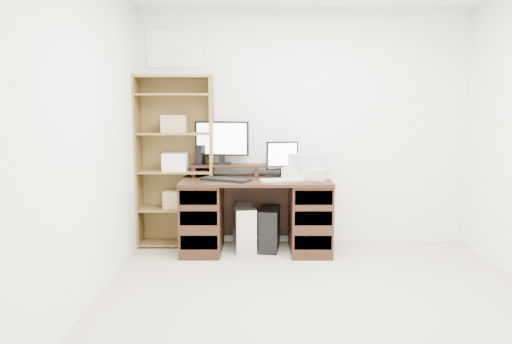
{
  "coord_description": "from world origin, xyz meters",
  "views": [
    {
      "loc": [
        -0.49,
        -3.36,
        1.51
      ],
      "look_at": [
        -0.5,
        1.43,
        0.85
      ],
      "focal_mm": 35.0,
      "sensor_mm": 36.0,
      "label": 1
    }
  ],
  "objects_px": {
    "printer": "(307,173)",
    "bookshelf": "(175,160)",
    "desk": "(256,214)",
    "monitor_small": "(282,158)",
    "tower_silver": "(244,228)",
    "tower_black": "(270,229)",
    "monitor_wide": "(222,140)"
  },
  "relations": [
    {
      "from": "monitor_wide",
      "to": "printer",
      "type": "relative_size",
      "value": 1.28
    },
    {
      "from": "printer",
      "to": "bookshelf",
      "type": "distance_m",
      "value": 1.39
    },
    {
      "from": "desk",
      "to": "tower_black",
      "type": "relative_size",
      "value": 3.31
    },
    {
      "from": "desk",
      "to": "monitor_wide",
      "type": "bearing_deg",
      "value": 143.91
    },
    {
      "from": "printer",
      "to": "bookshelf",
      "type": "relative_size",
      "value": 0.25
    },
    {
      "from": "tower_silver",
      "to": "tower_black",
      "type": "bearing_deg",
      "value": -7.94
    },
    {
      "from": "tower_black",
      "to": "desk",
      "type": "bearing_deg",
      "value": -152.43
    },
    {
      "from": "printer",
      "to": "tower_silver",
      "type": "xyz_separation_m",
      "value": [
        -0.65,
        -0.02,
        -0.58
      ]
    },
    {
      "from": "printer",
      "to": "tower_black",
      "type": "distance_m",
      "value": 0.7
    },
    {
      "from": "desk",
      "to": "tower_silver",
      "type": "height_order",
      "value": "desk"
    },
    {
      "from": "desk",
      "to": "printer",
      "type": "relative_size",
      "value": 3.37
    },
    {
      "from": "monitor_small",
      "to": "bookshelf",
      "type": "relative_size",
      "value": 0.2
    },
    {
      "from": "monitor_small",
      "to": "printer",
      "type": "relative_size",
      "value": 0.83
    },
    {
      "from": "bookshelf",
      "to": "tower_black",
      "type": "bearing_deg",
      "value": -9.08
    },
    {
      "from": "printer",
      "to": "tower_black",
      "type": "xyz_separation_m",
      "value": [
        -0.39,
        -0.02,
        -0.59
      ]
    },
    {
      "from": "tower_silver",
      "to": "bookshelf",
      "type": "bearing_deg",
      "value": 159.76
    },
    {
      "from": "monitor_small",
      "to": "tower_black",
      "type": "relative_size",
      "value": 0.81
    },
    {
      "from": "monitor_small",
      "to": "bookshelf",
      "type": "bearing_deg",
      "value": 166.7
    },
    {
      "from": "tower_black",
      "to": "monitor_small",
      "type": "bearing_deg",
      "value": 44.8
    },
    {
      "from": "monitor_wide",
      "to": "desk",
      "type": "bearing_deg",
      "value": -28.8
    },
    {
      "from": "desk",
      "to": "bookshelf",
      "type": "distance_m",
      "value": 1.02
    },
    {
      "from": "monitor_wide",
      "to": "tower_black",
      "type": "xyz_separation_m",
      "value": [
        0.5,
        -0.21,
        -0.91
      ]
    },
    {
      "from": "tower_silver",
      "to": "tower_black",
      "type": "xyz_separation_m",
      "value": [
        0.26,
        0.0,
        -0.01
      ]
    },
    {
      "from": "monitor_wide",
      "to": "monitor_small",
      "type": "relative_size",
      "value": 1.55
    },
    {
      "from": "tower_silver",
      "to": "monitor_small",
      "type": "bearing_deg",
      "value": 6.83
    },
    {
      "from": "desk",
      "to": "monitor_small",
      "type": "relative_size",
      "value": 4.07
    },
    {
      "from": "bookshelf",
      "to": "tower_silver",
      "type": "bearing_deg",
      "value": -12.3
    },
    {
      "from": "monitor_wide",
      "to": "bookshelf",
      "type": "xyz_separation_m",
      "value": [
        -0.49,
        -0.05,
        -0.21
      ]
    },
    {
      "from": "tower_silver",
      "to": "printer",
      "type": "bearing_deg",
      "value": -6.6
    },
    {
      "from": "tower_silver",
      "to": "bookshelf",
      "type": "relative_size",
      "value": 0.25
    },
    {
      "from": "monitor_small",
      "to": "printer",
      "type": "bearing_deg",
      "value": -29.98
    },
    {
      "from": "monitor_small",
      "to": "monitor_wide",
      "type": "bearing_deg",
      "value": 160.07
    }
  ]
}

